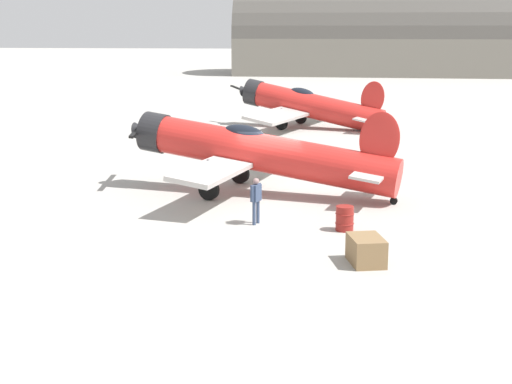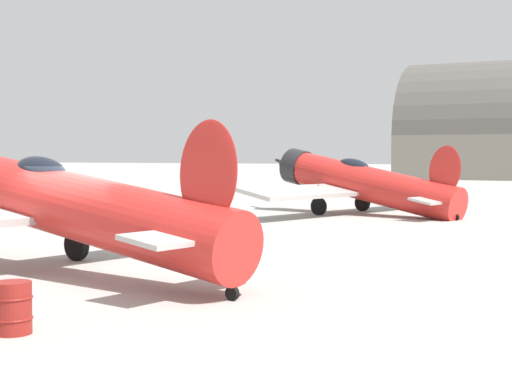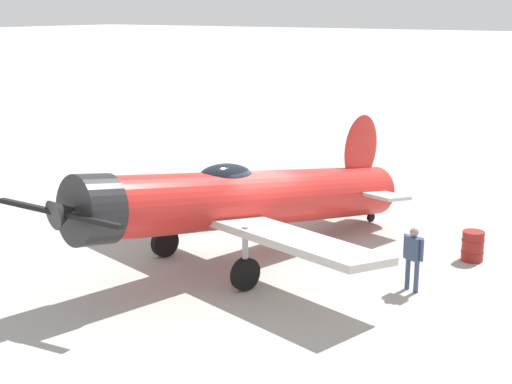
{
  "view_description": "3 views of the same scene",
  "coord_description": "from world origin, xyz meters",
  "px_view_note": "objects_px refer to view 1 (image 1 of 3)",
  "views": [
    {
      "loc": [
        28.46,
        2.22,
        6.47
      ],
      "look_at": [
        4.49,
        -0.07,
        1.1
      ],
      "focal_mm": 52.09,
      "sensor_mm": 36.0,
      "label": 1
    },
    {
      "loc": [
        14.14,
        11.1,
        2.77
      ],
      "look_at": [
        -7.6,
        1.27,
        1.6
      ],
      "focal_mm": 53.67,
      "sensor_mm": 36.0,
      "label": 2
    },
    {
      "loc": [
        10.36,
        -15.8,
        6.59
      ],
      "look_at": [
        -0.0,
        0.0,
        1.8
      ],
      "focal_mm": 51.29,
      "sensor_mm": 36.0,
      "label": 3
    }
  ],
  "objects_px": {
    "fuel_drum": "(345,218)",
    "airplane_foreground": "(257,152)",
    "equipment_crate": "(366,250)",
    "ground_crew_mechanic": "(256,196)",
    "airplane_mid_apron": "(308,106)"
  },
  "relations": [
    {
      "from": "ground_crew_mechanic",
      "to": "equipment_crate",
      "type": "relative_size",
      "value": 1.09
    },
    {
      "from": "ground_crew_mechanic",
      "to": "fuel_drum",
      "type": "xyz_separation_m",
      "value": [
        0.55,
        2.94,
        -0.55
      ]
    },
    {
      "from": "fuel_drum",
      "to": "airplane_foreground",
      "type": "bearing_deg",
      "value": -147.01
    },
    {
      "from": "airplane_foreground",
      "to": "airplane_mid_apron",
      "type": "distance_m",
      "value": 20.01
    },
    {
      "from": "fuel_drum",
      "to": "equipment_crate",
      "type": "bearing_deg",
      "value": 8.74
    },
    {
      "from": "equipment_crate",
      "to": "fuel_drum",
      "type": "relative_size",
      "value": 1.78
    },
    {
      "from": "airplane_mid_apron",
      "to": "equipment_crate",
      "type": "xyz_separation_m",
      "value": [
        28.53,
        2.43,
        -1.06
      ]
    },
    {
      "from": "airplane_foreground",
      "to": "ground_crew_mechanic",
      "type": "relative_size",
      "value": 6.98
    },
    {
      "from": "airplane_foreground",
      "to": "fuel_drum",
      "type": "distance_m",
      "value": 6.28
    },
    {
      "from": "airplane_foreground",
      "to": "equipment_crate",
      "type": "bearing_deg",
      "value": 128.73
    },
    {
      "from": "airplane_mid_apron",
      "to": "fuel_drum",
      "type": "xyz_separation_m",
      "value": [
        25.12,
        1.91,
        -1.04
      ]
    },
    {
      "from": "equipment_crate",
      "to": "airplane_foreground",
      "type": "bearing_deg",
      "value": -155.68
    },
    {
      "from": "airplane_foreground",
      "to": "equipment_crate",
      "type": "xyz_separation_m",
      "value": [
        8.57,
        3.87,
        -1.28
      ]
    },
    {
      "from": "equipment_crate",
      "to": "fuel_drum",
      "type": "distance_m",
      "value": 3.45
    },
    {
      "from": "equipment_crate",
      "to": "fuel_drum",
      "type": "height_order",
      "value": "fuel_drum"
    }
  ]
}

